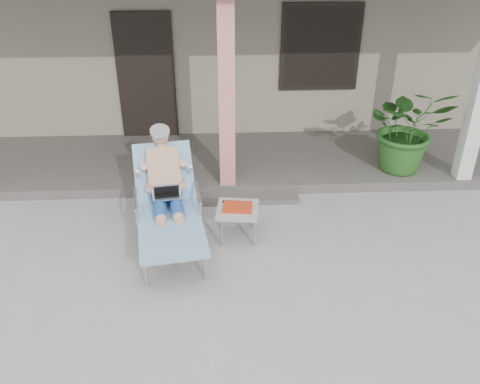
{
  "coord_description": "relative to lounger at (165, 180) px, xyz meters",
  "views": [
    {
      "loc": [
        -0.14,
        -4.42,
        3.69
      ],
      "look_at": [
        0.11,
        0.6,
        0.85
      ],
      "focal_mm": 38.0,
      "sensor_mm": 36.0,
      "label": 1
    }
  ],
  "objects": [
    {
      "name": "ground",
      "position": [
        0.78,
        -1.04,
        -0.8
      ],
      "size": [
        60.0,
        60.0,
        0.0
      ],
      "primitive_type": "plane",
      "color": "#9E9E99",
      "rests_on": "ground"
    },
    {
      "name": "house",
      "position": [
        0.78,
        5.46,
        0.86
      ],
      "size": [
        10.4,
        5.4,
        3.3
      ],
      "color": "gray",
      "rests_on": "ground"
    },
    {
      "name": "porch_deck",
      "position": [
        0.78,
        1.96,
        -0.73
      ],
      "size": [
        10.0,
        2.0,
        0.15
      ],
      "primitive_type": "cube",
      "color": "#605B56",
      "rests_on": "ground"
    },
    {
      "name": "porch_step",
      "position": [
        0.78,
        0.81,
        -0.76
      ],
      "size": [
        2.0,
        0.3,
        0.07
      ],
      "primitive_type": "cube",
      "color": "#605B56",
      "rests_on": "ground"
    },
    {
      "name": "lounger",
      "position": [
        0.0,
        0.0,
        0.0
      ],
      "size": [
        1.03,
        2.06,
        1.3
      ],
      "rotation": [
        0.0,
        0.0,
        0.15
      ],
      "color": "#B7B7BC",
      "rests_on": "ground"
    },
    {
      "name": "side_table",
      "position": [
        0.87,
        -0.09,
        -0.42
      ],
      "size": [
        0.57,
        0.57,
        0.46
      ],
      "rotation": [
        0.0,
        0.0,
        -0.12
      ],
      "color": "#A8A8A3",
      "rests_on": "ground"
    },
    {
      "name": "potted_palm",
      "position": [
        3.47,
        1.43,
        0.02
      ],
      "size": [
        1.31,
        1.17,
        1.34
      ],
      "primitive_type": "imported",
      "rotation": [
        0.0,
        0.0,
        -0.11
      ],
      "color": "#26591E",
      "rests_on": "porch_deck"
    }
  ]
}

